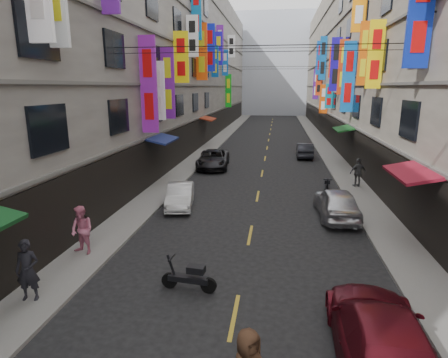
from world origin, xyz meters
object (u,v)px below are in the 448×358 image
(scooter_far_right, at_px, (327,187))
(car_right_far, at_px, (305,150))
(car_left_far, at_px, (213,159))
(car_left_mid, at_px, (180,196))
(pedestrian_lfar, at_px, (82,230))
(car_right_near, at_px, (381,337))
(car_right_mid, at_px, (337,203))
(scooter_crossing, at_px, (190,277))
(pedestrian_rfar, at_px, (358,172))
(pedestrian_lnear, at_px, (28,270))

(scooter_far_right, relative_size, car_right_far, 0.45)
(car_left_far, bearing_deg, car_right_far, 32.60)
(car_left_mid, height_order, pedestrian_lfar, pedestrian_lfar)
(car_right_far, bearing_deg, car_right_near, 90.24)
(scooter_far_right, bearing_deg, car_left_mid, 29.97)
(car_right_mid, xyz_separation_m, car_right_far, (-0.47, 16.20, -0.09))
(scooter_crossing, bearing_deg, car_right_far, -6.11)
(car_left_mid, height_order, car_right_near, car_right_near)
(scooter_crossing, height_order, car_right_mid, car_right_mid)
(car_right_mid, height_order, pedestrian_rfar, pedestrian_rfar)
(car_left_far, bearing_deg, scooter_far_right, -43.44)
(pedestrian_lfar, relative_size, pedestrian_rfar, 1.02)
(scooter_crossing, relative_size, pedestrian_lfar, 0.97)
(car_left_far, relative_size, pedestrian_lfar, 2.74)
(scooter_crossing, height_order, car_right_near, car_right_near)
(car_left_far, relative_size, car_right_far, 1.27)
(car_left_far, distance_m, pedestrian_lfar, 16.54)
(car_left_far, xyz_separation_m, car_right_far, (7.45, 5.62, -0.05))
(car_left_mid, distance_m, car_left_far, 10.00)
(scooter_far_right, relative_size, pedestrian_lnear, 0.96)
(car_left_far, relative_size, car_right_near, 0.98)
(car_right_far, bearing_deg, scooter_far_right, 92.83)
(car_right_near, relative_size, car_right_mid, 1.17)
(car_right_near, bearing_deg, car_left_far, -68.53)
(car_left_far, relative_size, car_right_mid, 1.15)
(car_left_mid, relative_size, pedestrian_rfar, 2.06)
(car_left_far, bearing_deg, car_right_mid, -57.58)
(car_left_mid, height_order, pedestrian_rfar, pedestrian_rfar)
(car_right_near, distance_m, car_right_mid, 10.26)
(scooter_crossing, xyz_separation_m, car_left_mid, (-2.45, 8.24, 0.17))
(car_left_mid, xyz_separation_m, pedestrian_lfar, (-2.08, -6.40, 0.43))
(scooter_crossing, distance_m, car_right_mid, 9.46)
(scooter_far_right, relative_size, car_right_mid, 0.41)
(pedestrian_rfar, bearing_deg, car_right_near, 63.18)
(pedestrian_rfar, bearing_deg, scooter_crossing, 42.77)
(car_right_near, bearing_deg, pedestrian_lnear, -5.65)
(car_left_mid, bearing_deg, car_right_near, -65.30)
(car_left_mid, distance_m, pedestrian_lnear, 9.81)
(car_right_near, bearing_deg, scooter_far_right, -90.38)
(car_left_mid, relative_size, car_right_mid, 0.85)
(pedestrian_rfar, bearing_deg, car_left_far, -42.97)
(scooter_crossing, height_order, car_left_mid, car_left_mid)
(car_right_far, height_order, pedestrian_lfar, pedestrian_lfar)
(car_right_near, height_order, car_right_far, car_right_near)
(car_right_mid, relative_size, car_right_far, 1.10)
(car_right_mid, bearing_deg, car_left_mid, -6.58)
(scooter_crossing, xyz_separation_m, pedestrian_lnear, (-4.51, -1.34, 0.61))
(scooter_crossing, distance_m, car_left_far, 18.39)
(car_right_near, relative_size, pedestrian_lnear, 2.77)
(car_right_near, bearing_deg, pedestrian_rfar, -97.42)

